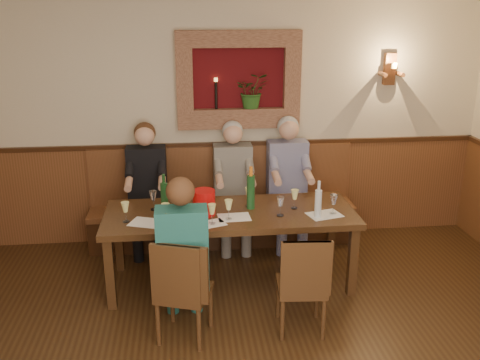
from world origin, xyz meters
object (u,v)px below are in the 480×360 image
object	(u,v)px
person_bench_mid	(234,196)
person_chair_front	(183,268)
water_bottle	(318,203)
person_bench_left	(148,200)
person_bench_right	(288,193)
spittoon_bucket	(204,202)
dining_table	(230,219)
bench	(223,215)
chair_near_right	(301,302)
chair_near_left	(184,309)
wine_bottle_green_a	(251,191)
wine_bottle_green_b	(164,197)

from	to	relation	value
person_bench_mid	person_chair_front	world-z (taller)	person_bench_mid
person_bench_mid	water_bottle	world-z (taller)	person_bench_mid
person_bench_left	person_bench_mid	bearing A→B (deg)	0.01
person_bench_right	spittoon_bucket	world-z (taller)	person_bench_right
dining_table	person_bench_left	distance (m)	1.19
bench	person_bench_left	world-z (taller)	person_bench_left
bench	person_chair_front	xyz separation A→B (m)	(-0.46, -1.72, 0.25)
chair_near_right	person_chair_front	world-z (taller)	person_chair_front
person_bench_left	chair_near_left	bearing A→B (deg)	-77.97
dining_table	chair_near_right	distance (m)	1.11
chair_near_right	person_chair_front	xyz separation A→B (m)	(-0.97, 0.11, 0.32)
spittoon_bucket	wine_bottle_green_a	world-z (taller)	wine_bottle_green_a
dining_table	wine_bottle_green_a	xyz separation A→B (m)	(0.21, 0.07, 0.25)
bench	wine_bottle_green_a	size ratio (longest dim) A/B	7.07
water_bottle	person_bench_right	bearing A→B (deg)	93.72
dining_table	person_bench_mid	distance (m)	0.85
dining_table	spittoon_bucket	size ratio (longest dim) A/B	9.97
bench	person_bench_left	distance (m)	0.88
bench	spittoon_bucket	distance (m)	1.15
bench	wine_bottle_green_b	bearing A→B (deg)	-125.09
chair_near_right	wine_bottle_green_b	distance (m)	1.61
bench	person_bench_mid	bearing A→B (deg)	-42.94
chair_near_left	wine_bottle_green_a	xyz separation A→B (m)	(0.67, 0.96, 0.66)
wine_bottle_green_a	chair_near_left	bearing A→B (deg)	-125.10
bench	chair_near_left	size ratio (longest dim) A/B	3.30
dining_table	spittoon_bucket	bearing A→B (deg)	-170.33
spittoon_bucket	wine_bottle_green_b	xyz separation A→B (m)	(-0.37, 0.10, 0.04)
person_bench_mid	person_bench_right	xyz separation A→B (m)	(0.62, -0.00, 0.02)
chair_near_left	chair_near_right	xyz separation A→B (m)	(0.98, 0.00, -0.00)
spittoon_bucket	water_bottle	bearing A→B (deg)	-9.75
wine_bottle_green_b	spittoon_bucket	bearing A→B (deg)	-15.24
chair_near_right	person_chair_front	bearing A→B (deg)	177.98
chair_near_left	person_chair_front	distance (m)	0.33
chair_near_right	wine_bottle_green_a	world-z (taller)	wine_bottle_green_a
person_chair_front	spittoon_bucket	world-z (taller)	person_chair_front
person_bench_right	water_bottle	xyz separation A→B (m)	(0.07, -1.06, 0.28)
spittoon_bucket	wine_bottle_green_a	size ratio (longest dim) A/B	0.57
dining_table	person_chair_front	bearing A→B (deg)	-120.62
wine_bottle_green_a	bench	bearing A→B (deg)	103.29
dining_table	person_chair_front	xyz separation A→B (m)	(-0.46, -0.78, -0.10)
wine_bottle_green_a	wine_bottle_green_b	size ratio (longest dim) A/B	1.11
bench	wine_bottle_green_a	world-z (taller)	wine_bottle_green_a
person_chair_front	water_bottle	xyz separation A→B (m)	(1.26, 0.55, 0.32)
chair_near_right	person_bench_left	xyz separation A→B (m)	(-1.35, 1.73, 0.34)
person_bench_mid	water_bottle	xyz separation A→B (m)	(0.69, -1.06, 0.30)
person_bench_left	water_bottle	distance (m)	1.97
bench	chair_near_left	world-z (taller)	bench
person_bench_mid	water_bottle	size ratio (longest dim) A/B	4.04
chair_near_left	person_bench_left	bearing A→B (deg)	120.94
wine_bottle_green_a	water_bottle	bearing A→B (deg)	-26.05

